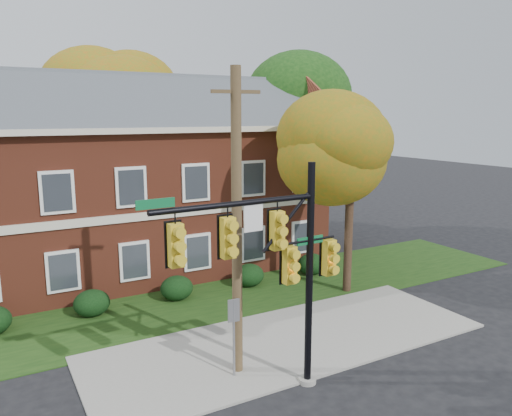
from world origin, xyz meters
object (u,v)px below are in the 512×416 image
apartment_building (137,171)px  hedge_far_right (312,264)px  hedge_center (177,288)px  tree_far_rear (120,97)px  hedge_right (249,275)px  traffic_signal (275,256)px  hedge_left (92,303)px  tree_near_right (358,141)px  sign_post (234,325)px  tree_right_rear (313,108)px  utility_pole (237,225)px

apartment_building → hedge_far_right: bearing=-36.9°
hedge_center → tree_far_rear: 15.57m
hedge_right → traffic_signal: traffic_signal is taller
hedge_left → tree_near_right: bearing=-14.8°
apartment_building → hedge_far_right: 9.82m
sign_post → hedge_left: bearing=115.3°
hedge_far_right → tree_far_rear: size_ratio=0.12×
apartment_building → tree_right_rear: 11.77m
tree_near_right → sign_post: 10.24m
hedge_far_right → traffic_signal: traffic_signal is taller
tree_near_right → utility_pole: utility_pole is taller
hedge_center → hedge_right: 3.50m
utility_pole → apartment_building: bearing=96.6°
tree_far_rear → traffic_signal: 21.93m
hedge_center → hedge_right: bearing=0.0°
hedge_left → hedge_far_right: size_ratio=1.00×
hedge_center → hedge_right: (3.50, 0.00, 0.00)m
hedge_right → sign_post: (-4.25, -6.90, 1.16)m
tree_right_rear → traffic_signal: tree_right_rear is taller
hedge_far_right → tree_right_rear: tree_right_rear is taller
hedge_center → hedge_far_right: (7.00, 0.00, 0.00)m
apartment_building → hedge_far_right: size_ratio=13.43×
hedge_right → tree_near_right: bearing=-37.3°
hedge_center → utility_pole: utility_pole is taller
hedge_right → tree_right_rear: 12.50m
apartment_building → tree_far_rear: bearing=80.3°
hedge_left → tree_right_rear: bearing=22.4°
hedge_center → tree_right_rear: size_ratio=0.13×
hedge_left → sign_post: sign_post is taller
hedge_far_right → traffic_signal: bearing=-131.0°
hedge_right → utility_pole: 8.77m
tree_far_rear → sign_post: (-2.09, -19.99, -7.15)m
hedge_far_right → utility_pole: utility_pole is taller
tree_right_rear → utility_pole: tree_right_rear is taller
sign_post → hedge_far_right: bearing=45.3°
tree_right_rear → hedge_right: bearing=-142.0°
hedge_left → tree_far_rear: 16.25m
apartment_building → utility_pole: 11.91m
tree_far_rear → hedge_right: bearing=-80.6°
hedge_right → tree_near_right: tree_near_right is taller
hedge_left → hedge_right: (7.00, 0.00, 0.00)m
tree_near_right → sign_post: bearing=-153.0°
hedge_left → tree_right_rear: size_ratio=0.13×
tree_near_right → tree_right_rear: bearing=65.4°
tree_near_right → tree_right_rear: size_ratio=0.81×
hedge_right → sign_post: size_ratio=0.56×
hedge_right → traffic_signal: bearing=-114.0°
hedge_left → utility_pole: bearing=-65.7°
tree_near_right → utility_pole: bearing=-153.8°
hedge_center → utility_pole: bearing=-94.3°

